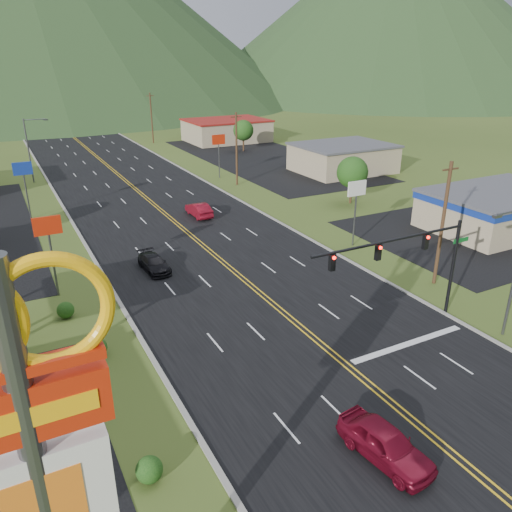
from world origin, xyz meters
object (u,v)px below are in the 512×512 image
car_red_near (385,444)px  traffic_signal (413,254)px  car_dark_mid (154,264)px  car_red_far (199,210)px  pylon_sign (33,452)px  streetlight_west (30,146)px

car_red_near → traffic_signal: bearing=35.0°
traffic_signal → car_dark_mid: (-12.46, 17.11, -4.68)m
traffic_signal → car_red_far: (-3.32, 29.68, -4.55)m
pylon_sign → car_dark_mid: size_ratio=3.11×
car_red_far → streetlight_west: bearing=-61.3°
traffic_signal → car_red_far: bearing=96.4°
pylon_sign → car_red_far: (20.17, 41.67, -8.52)m
car_dark_mid → car_red_far: (9.15, 12.57, 0.13)m
pylon_sign → streetlight_west: pylon_sign is taller
car_red_near → car_red_far: car_red_near is taller
traffic_signal → car_red_near: bearing=-137.2°
traffic_signal → car_red_far: size_ratio=2.76×
car_red_near → car_red_far: size_ratio=1.03×
car_red_far → pylon_sign: bearing=63.5°
car_dark_mid → traffic_signal: bearing=-57.3°
traffic_signal → car_dark_mid: size_ratio=2.91×
car_red_near → car_dark_mid: bearing=88.7°
streetlight_west → car_dark_mid: streetlight_west is taller
traffic_signal → car_red_near: size_ratio=2.68×
car_red_near → car_red_far: bearing=73.0°
traffic_signal → streetlight_west: streetlight_west is taller
car_dark_mid → car_red_far: size_ratio=0.95×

